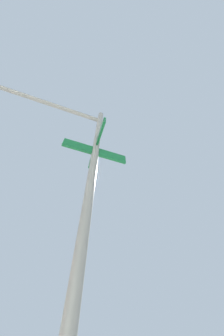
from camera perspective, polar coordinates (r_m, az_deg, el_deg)
name	(u,v)px	position (r m, az deg, el deg)	size (l,w,h in m)	color
traffic_signal_near	(22,126)	(3.04, -28.97, 12.71)	(1.93, 2.96, 5.46)	slate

